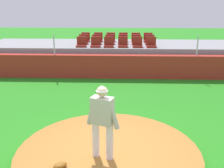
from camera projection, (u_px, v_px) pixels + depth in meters
ground_plane at (108, 158)px, 6.36m from camera, size 60.00×60.00×0.00m
pitchers_mound at (108, 154)px, 6.33m from camera, size 4.35×4.35×0.18m
pitcher at (102, 117)px, 5.77m from camera, size 0.77×0.39×1.71m
fielding_glove at (60, 165)px, 5.67m from camera, size 0.36×0.34×0.11m
brick_barrier at (115, 66)px, 12.69m from camera, size 14.51×0.40×1.10m
fence_post_left at (54, 45)px, 12.48m from camera, size 0.06×0.06×0.91m
fence_post_right at (197, 46)px, 12.25m from camera, size 0.06×0.06×0.91m
bleacher_platform at (116, 55)px, 14.62m from camera, size 13.78×3.26×1.31m
stadium_chair_0 at (81, 44)px, 13.41m from camera, size 0.48×0.44×0.50m
stadium_chair_1 at (96, 44)px, 13.35m from camera, size 0.48×0.44×0.50m
stadium_chair_2 at (109, 44)px, 13.32m from camera, size 0.48×0.44×0.50m
stadium_chair_3 at (123, 44)px, 13.33m from camera, size 0.48×0.44×0.50m
stadium_chair_4 at (137, 44)px, 13.30m from camera, size 0.48×0.44×0.50m
stadium_chair_5 at (151, 44)px, 13.28m from camera, size 0.48×0.44×0.50m
stadium_chair_6 at (83, 41)px, 14.23m from camera, size 0.48×0.44×0.50m
stadium_chair_7 at (97, 41)px, 14.17m from camera, size 0.48×0.44×0.50m
stadium_chair_8 at (110, 41)px, 14.14m from camera, size 0.48×0.44×0.50m
stadium_chair_9 at (123, 41)px, 14.15m from camera, size 0.48×0.44×0.50m
stadium_chair_10 at (136, 41)px, 14.09m from camera, size 0.48×0.44×0.50m
stadium_chair_11 at (150, 41)px, 14.10m from camera, size 0.48×0.44×0.50m
stadium_chair_12 at (85, 39)px, 15.04m from camera, size 0.48×0.44×0.50m
stadium_chair_13 at (98, 39)px, 15.03m from camera, size 0.48×0.44×0.50m
stadium_chair_14 at (111, 39)px, 14.99m from camera, size 0.48×0.44×0.50m
stadium_chair_15 at (123, 39)px, 14.98m from camera, size 0.48×0.44×0.50m
stadium_chair_16 at (136, 39)px, 14.92m from camera, size 0.48×0.44×0.50m
stadium_chair_17 at (148, 39)px, 14.90m from camera, size 0.48×0.44×0.50m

